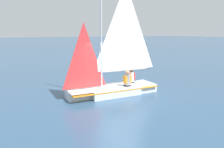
{
  "coord_description": "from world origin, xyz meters",
  "views": [
    {
      "loc": [
        -5.17,
        -8.75,
        2.94
      ],
      "look_at": [
        0.0,
        0.0,
        0.99
      ],
      "focal_mm": 35.0,
      "sensor_mm": 36.0,
      "label": 1
    }
  ],
  "objects": [
    {
      "name": "ground_plane",
      "position": [
        0.0,
        0.0,
        0.0
      ],
      "size": [
        260.0,
        260.0,
        0.0
      ],
      "primitive_type": "plane",
      "color": "#2D4C6B"
    },
    {
      "name": "sailboat_main",
      "position": [
        0.06,
        -0.0,
        0.78
      ],
      "size": [
        4.53,
        1.78,
        5.29
      ],
      "rotation": [
        0.0,
        0.0,
        3.07
      ],
      "color": "silver",
      "rests_on": "ground_plane"
    },
    {
      "name": "sailor_helm",
      "position": [
        0.64,
        -0.35,
        0.62
      ],
      "size": [
        0.36,
        0.32,
        1.16
      ],
      "rotation": [
        0.0,
        0.0,
        3.07
      ],
      "color": "black",
      "rests_on": "ground_plane"
    },
    {
      "name": "sailor_crew",
      "position": [
        1.21,
        0.14,
        0.63
      ],
      "size": [
        0.36,
        0.32,
        1.16
      ],
      "rotation": [
        0.0,
        0.0,
        3.07
      ],
      "color": "black",
      "rests_on": "ground_plane"
    }
  ]
}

